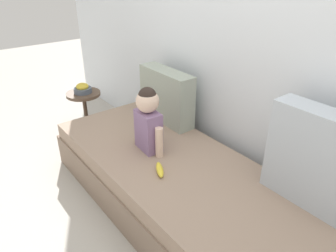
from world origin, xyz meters
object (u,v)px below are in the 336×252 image
at_px(throw_pillow_right, 313,158).
at_px(banana, 160,170).
at_px(fruit_bowl, 83,89).
at_px(side_table, 84,103).
at_px(throw_pillow_left, 166,96).
at_px(toddler, 148,119).
at_px(couch, 184,192).

xyz_separation_m(throw_pillow_right, banana, (-0.73, -0.51, -0.27)).
bearing_deg(banana, fruit_bowl, 174.76).
bearing_deg(side_table, throw_pillow_left, 22.69).
xyz_separation_m(throw_pillow_left, fruit_bowl, (-0.90, -0.37, -0.12)).
relative_size(throw_pillow_left, toddler, 1.16).
relative_size(couch, banana, 14.11).
bearing_deg(toddler, throw_pillow_left, 127.24).
xyz_separation_m(couch, throw_pillow_right, (0.66, 0.36, 0.49)).
distance_m(couch, throw_pillow_left, 0.86).
height_order(throw_pillow_right, banana, throw_pillow_right).
relative_size(throw_pillow_right, toddler, 1.18).
height_order(throw_pillow_right, fruit_bowl, throw_pillow_right).
bearing_deg(throw_pillow_right, fruit_bowl, -170.41).
bearing_deg(fruit_bowl, toddler, -1.06).
bearing_deg(side_table, fruit_bowl, 90.00).
relative_size(throw_pillow_left, banana, 3.31).
height_order(couch, throw_pillow_left, throw_pillow_left).
bearing_deg(side_table, banana, -5.24).
bearing_deg(throw_pillow_right, banana, -144.95).
distance_m(throw_pillow_right, fruit_bowl, 2.25).
bearing_deg(couch, banana, -113.71).
distance_m(couch, fruit_bowl, 1.59).
relative_size(throw_pillow_right, side_table, 1.22).
height_order(couch, toddler, toddler).
relative_size(throw_pillow_right, fruit_bowl, 3.22).
bearing_deg(throw_pillow_right, couch, -151.70).
xyz_separation_m(couch, banana, (-0.07, -0.16, 0.22)).
relative_size(couch, toddler, 4.95).
xyz_separation_m(banana, fruit_bowl, (-1.49, 0.14, 0.09)).
relative_size(side_table, fruit_bowl, 2.63).
height_order(toddler, side_table, toddler).
bearing_deg(side_table, couch, 0.70).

